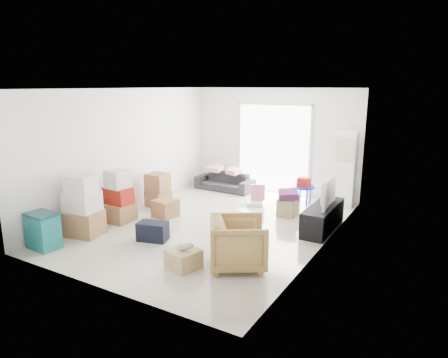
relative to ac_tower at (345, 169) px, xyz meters
name	(u,v)px	position (x,y,z in m)	size (l,w,h in m)	color
room_shell	(213,159)	(-1.95, -2.65, 0.48)	(4.98, 6.48, 3.18)	beige
sliding_door	(273,145)	(-1.95, 0.33, 0.37)	(2.10, 0.04, 2.33)	white
ac_tower	(345,169)	(0.00, 0.00, 0.00)	(0.45, 0.30, 1.75)	white
tv_console	(323,217)	(0.05, -1.81, -0.63)	(0.44, 1.48, 0.49)	black
television	(324,202)	(0.05, -1.81, -0.32)	(0.96, 0.55, 0.13)	black
sofa	(225,179)	(-3.14, -0.15, -0.56)	(1.60, 0.47, 0.63)	#2A2A2F
pillow_left	(215,164)	(-3.46, -0.13, -0.19)	(0.35, 0.27, 0.11)	#D299AA
pillow_right	(234,166)	(-2.85, -0.17, -0.19)	(0.35, 0.28, 0.12)	#D299AA
armchair	(238,241)	(-0.59, -4.09, -0.44)	(0.84, 0.78, 0.86)	#A18547
storage_bins	(43,231)	(-3.85, -5.15, -0.56)	(0.57, 0.41, 0.63)	#126268
box_stack_a	(83,209)	(-3.75, -4.36, -0.35)	(0.73, 0.65, 1.16)	#986544
box_stack_b	(119,199)	(-3.75, -3.44, -0.41)	(0.60, 0.55, 1.08)	#986544
box_stack_c	(158,190)	(-3.72, -2.22, -0.49)	(0.60, 0.53, 0.78)	#986544
loose_box	(166,208)	(-3.10, -2.73, -0.69)	(0.45, 0.45, 0.37)	#986544
duffel_bag	(153,231)	(-2.46, -3.91, -0.70)	(0.53, 0.32, 0.34)	black
ottoman	(288,207)	(-0.85, -1.35, -0.69)	(0.38, 0.38, 0.38)	#9C975B
blanket	(288,196)	(-0.85, -1.35, -0.43)	(0.41, 0.41, 0.14)	#4D1F4E
kids_table	(304,185)	(-0.85, -0.36, -0.41)	(0.52, 0.52, 0.65)	#1117B8
toy_walker	(256,199)	(-1.79, -0.97, -0.74)	(0.45, 0.44, 0.48)	silver
wood_crate	(184,259)	(-1.31, -4.54, -0.73)	(0.44, 0.44, 0.29)	tan
plush_bunny	(185,247)	(-1.28, -4.54, -0.52)	(0.25, 0.15, 0.13)	#B2ADA8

